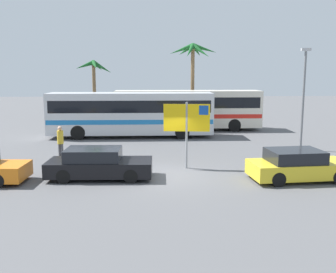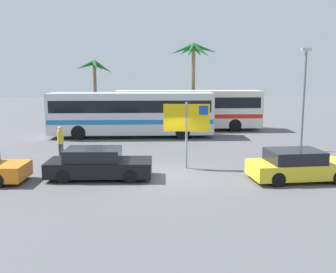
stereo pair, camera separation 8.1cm
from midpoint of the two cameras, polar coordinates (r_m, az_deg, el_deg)
ground at (r=17.17m, az=-0.88°, el=-5.89°), size 120.00×120.00×0.00m
bus_front_coach at (r=27.45m, az=-5.65°, el=3.62°), size 11.60×2.44×3.17m
bus_rear_coach at (r=30.82m, az=2.87°, el=4.28°), size 11.60×2.44×3.17m
ferry_sign at (r=18.13m, az=2.83°, el=2.42°), size 2.19×0.31×3.20m
car_yellow at (r=17.27m, az=18.76°, el=-4.12°), size 4.39×2.21×1.32m
car_black at (r=16.92m, az=-10.51°, el=-4.05°), size 4.55×1.91×1.32m
pedestrian_by_bus at (r=20.80m, az=-15.89°, el=-0.51°), size 0.32×0.32×1.81m
lamp_post_left_side at (r=23.75m, az=19.49°, el=5.91°), size 0.56×0.20×5.97m
palm_tree_seaside at (r=33.62m, az=3.69°, el=11.56°), size 4.16×3.82×7.11m
palm_tree_inland at (r=36.44m, az=-11.14°, el=9.37°), size 3.36×3.58×5.75m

